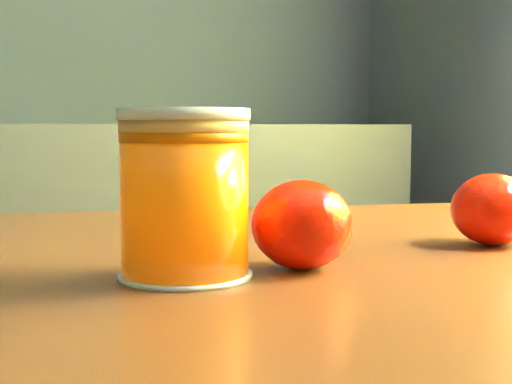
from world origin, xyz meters
name	(u,v)px	position (x,y,z in m)	size (l,w,h in m)	color
juice_glass	(185,195)	(0.78, 0.02, 0.85)	(0.09, 0.09, 0.11)	#FF6305
orange_front	(302,225)	(0.86, 0.02, 0.83)	(0.07, 0.07, 0.06)	red
orange_back	(492,209)	(1.04, 0.07, 0.82)	(0.07, 0.07, 0.06)	red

